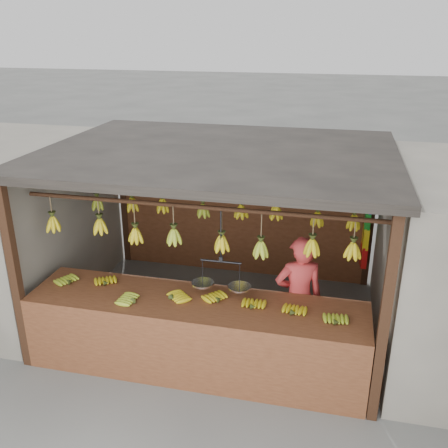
# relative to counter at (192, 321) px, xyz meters

# --- Properties ---
(ground) EXTENTS (80.00, 80.00, 0.00)m
(ground) POSITION_rel_counter_xyz_m (0.01, 1.24, -0.72)
(ground) COLOR #5B5B57
(stall) EXTENTS (4.30, 3.30, 2.40)m
(stall) POSITION_rel_counter_xyz_m (0.01, 1.57, 1.25)
(stall) COLOR black
(stall) RESTS_ON ground
(counter) EXTENTS (3.89, 0.88, 0.96)m
(counter) POSITION_rel_counter_xyz_m (0.00, 0.00, 0.00)
(counter) COLOR brown
(counter) RESTS_ON ground
(hanging_bananas) EXTENTS (3.58, 2.24, 0.39)m
(hanging_bananas) POSITION_rel_counter_xyz_m (0.01, 1.25, 0.89)
(hanging_bananas) COLOR gold
(hanging_bananas) RESTS_ON ground
(balance_scale) EXTENTS (0.67, 0.25, 0.93)m
(balance_scale) POSITION_rel_counter_xyz_m (0.27, 0.24, 0.42)
(balance_scale) COLOR black
(balance_scale) RESTS_ON ground
(vendor) EXTENTS (0.67, 0.54, 1.59)m
(vendor) POSITION_rel_counter_xyz_m (1.12, 0.65, 0.07)
(vendor) COLOR #BF3333
(vendor) RESTS_ON ground
(bag_bundles) EXTENTS (0.08, 0.26, 1.22)m
(bag_bundles) POSITION_rel_counter_xyz_m (1.95, 2.59, 0.29)
(bag_bundles) COLOR #1426BF
(bag_bundles) RESTS_ON ground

